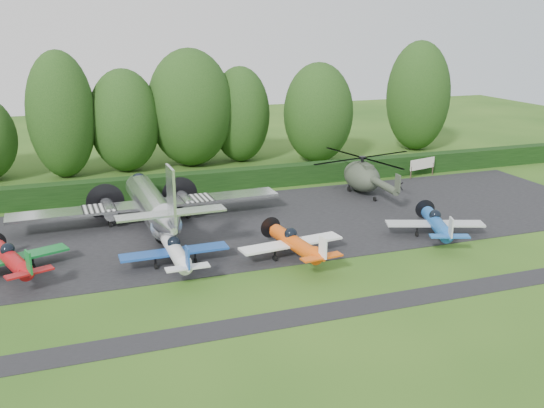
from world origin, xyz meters
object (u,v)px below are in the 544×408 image
object	(u,v)px
light_plane_white	(176,252)
sign_board	(422,165)
transport_plane	(152,204)
light_plane_blue	(436,223)
helicopter	(362,174)
light_plane_red	(12,259)
light_plane_orange	(295,243)

from	to	relation	value
light_plane_white	sign_board	distance (m)	33.20
transport_plane	sign_board	size ratio (longest dim) A/B	6.11
light_plane_blue	transport_plane	bearing A→B (deg)	134.31
light_plane_white	helicopter	bearing A→B (deg)	32.44
sign_board	transport_plane	bearing A→B (deg)	-151.75
transport_plane	light_plane_blue	xyz separation A→B (m)	(19.84, -9.61, -0.76)
transport_plane	light_plane_white	world-z (taller)	transport_plane
light_plane_white	helicopter	size ratio (longest dim) A/B	0.59
light_plane_red	light_plane_white	xyz separation A→B (m)	(10.19, -2.16, -0.03)
light_plane_red	light_plane_orange	bearing A→B (deg)	9.25
light_plane_red	helicopter	world-z (taller)	helicopter
light_plane_red	light_plane_blue	bearing A→B (deg)	14.07
light_plane_red	light_plane_white	size ratio (longest dim) A/B	1.03
light_plane_blue	light_plane_red	bearing A→B (deg)	154.54
transport_plane	light_plane_white	xyz separation A→B (m)	(0.20, -8.83, -0.77)
light_plane_white	helicopter	distance (m)	23.66
light_plane_blue	helicopter	distance (m)	13.13
transport_plane	light_plane_white	size ratio (longest dim) A/B	2.84
transport_plane	light_plane_white	bearing A→B (deg)	-86.97
light_plane_orange	helicopter	world-z (taller)	helicopter
light_plane_orange	light_plane_white	bearing A→B (deg)	178.49
light_plane_blue	sign_board	bearing A→B (deg)	40.41
light_plane_white	sign_board	size ratio (longest dim) A/B	2.15
transport_plane	sign_board	xyz separation A→B (m)	(29.36, 7.05, -0.59)
light_plane_blue	helicopter	bearing A→B (deg)	67.77
sign_board	light_plane_orange	bearing A→B (deg)	-126.35
light_plane_white	light_plane_blue	xyz separation A→B (m)	(19.64, -0.78, 0.02)
transport_plane	light_plane_red	distance (m)	12.03
helicopter	transport_plane	bearing A→B (deg)	-173.10
helicopter	light_plane_white	bearing A→B (deg)	-151.40
light_plane_red	light_plane_blue	distance (m)	29.97
helicopter	light_plane_orange	bearing A→B (deg)	-134.86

